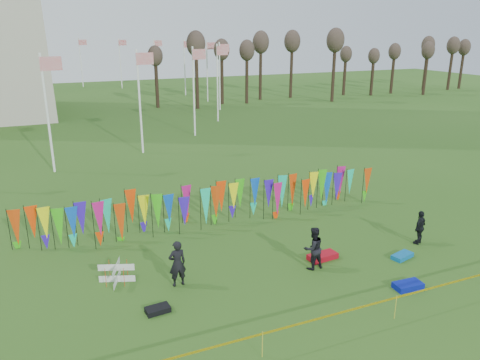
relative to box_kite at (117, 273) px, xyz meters
name	(u,v)px	position (x,y,z in m)	size (l,w,h in m)	color
ground	(284,308)	(5.16, -4.11, -0.40)	(160.00, 160.00, 0.00)	#295317
banner_row	(212,201)	(5.44, 4.07, 0.80)	(18.64, 0.64, 2.08)	black
caution_tape_near	(309,322)	(4.94, -6.18, 0.38)	(26.00, 0.02, 0.90)	#FEDE05
tree_line	(338,53)	(37.16, 39.89, 5.77)	(53.92, 1.92, 7.84)	#34271A
box_kite	(117,273)	(0.00, 0.00, 0.00)	(0.72, 0.72, 0.79)	red
person_left	(177,263)	(2.14, -1.15, 0.54)	(0.68, 0.50, 1.87)	black
person_mid	(313,248)	(7.62, -2.02, 0.51)	(0.89, 0.55, 1.82)	black
person_right	(420,227)	(13.38, -1.92, 0.41)	(0.94, 0.54, 1.61)	black
kite_bag_blue	(408,285)	(10.16, -4.82, -0.28)	(1.10, 0.58, 0.23)	#0A18A4
kite_bag_red	(323,256)	(8.46, -1.49, -0.28)	(1.30, 0.59, 0.24)	#B30B1B
kite_bag_black	(158,309)	(0.98, -2.62, -0.30)	(0.84, 0.49, 0.19)	black
kite_bag_teal	(402,256)	(11.69, -2.78, -0.30)	(1.02, 0.49, 0.19)	#0C68B1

